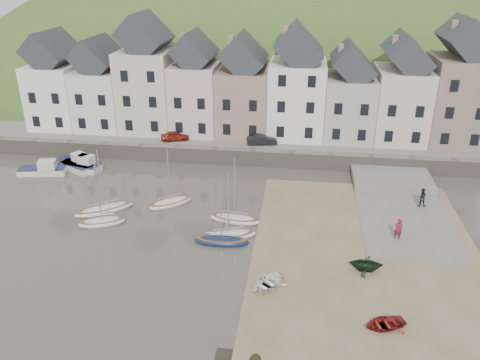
# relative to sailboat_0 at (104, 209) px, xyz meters

# --- Properties ---
(ground) EXTENTS (160.00, 160.00, 0.00)m
(ground) POSITION_rel_sailboat_0_xyz_m (12.46, -3.83, -0.26)
(ground) COLOR #403A32
(ground) RESTS_ON ground
(quay_land) EXTENTS (90.00, 30.00, 1.50)m
(quay_land) POSITION_rel_sailboat_0_xyz_m (12.46, 28.17, 0.49)
(quay_land) COLOR #3C5923
(quay_land) RESTS_ON ground
(quay_street) EXTENTS (70.00, 7.00, 0.10)m
(quay_street) POSITION_rel_sailboat_0_xyz_m (12.46, 16.67, 1.29)
(quay_street) COLOR slate
(quay_street) RESTS_ON quay_land
(seawall) EXTENTS (70.00, 1.20, 1.80)m
(seawall) POSITION_rel_sailboat_0_xyz_m (12.46, 13.17, 0.64)
(seawall) COLOR slate
(seawall) RESTS_ON ground
(beach) EXTENTS (18.00, 26.00, 0.06)m
(beach) POSITION_rel_sailboat_0_xyz_m (23.46, -3.83, -0.23)
(beach) COLOR #756047
(beach) RESTS_ON ground
(slipway) EXTENTS (8.00, 18.00, 0.12)m
(slipway) POSITION_rel_sailboat_0_xyz_m (27.46, 4.17, -0.20)
(slipway) COLOR slate
(slipway) RESTS_ON ground
(hillside) EXTENTS (134.40, 84.00, 84.00)m
(hillside) POSITION_rel_sailboat_0_xyz_m (7.46, 56.17, -18.25)
(hillside) COLOR #3C5923
(hillside) RESTS_ON ground
(townhouse_terrace) EXTENTS (61.05, 8.00, 13.93)m
(townhouse_terrace) POSITION_rel_sailboat_0_xyz_m (14.22, 20.17, 7.07)
(townhouse_terrace) COLOR white
(townhouse_terrace) RESTS_ON quay_land
(sailboat_0) EXTENTS (5.32, 4.48, 6.32)m
(sailboat_0) POSITION_rel_sailboat_0_xyz_m (0.00, 0.00, 0.00)
(sailboat_0) COLOR silver
(sailboat_0) RESTS_ON ground
(sailboat_1) EXTENTS (4.35, 2.96, 6.32)m
(sailboat_1) POSITION_rel_sailboat_0_xyz_m (0.73, -2.35, 0.01)
(sailboat_1) COLOR silver
(sailboat_1) RESTS_ON ground
(sailboat_2) EXTENTS (4.38, 3.95, 6.32)m
(sailboat_2) POSITION_rel_sailboat_0_xyz_m (5.76, 2.09, 0.00)
(sailboat_2) COLOR beige
(sailboat_2) RESTS_ON ground
(sailboat_3) EXTENTS (5.08, 3.17, 6.32)m
(sailboat_3) POSITION_rel_sailboat_0_xyz_m (12.17, -3.21, 0.00)
(sailboat_3) COLOR silver
(sailboat_3) RESTS_ON ground
(sailboat_4) EXTENTS (4.75, 2.09, 6.32)m
(sailboat_4) POSITION_rel_sailboat_0_xyz_m (12.30, -0.26, 0.00)
(sailboat_4) COLOR silver
(sailboat_4) RESTS_ON ground
(sailboat_5) EXTENTS (4.63, 1.64, 6.32)m
(sailboat_5) POSITION_rel_sailboat_0_xyz_m (11.73, -4.04, 0.00)
(sailboat_5) COLOR #121F3A
(sailboat_5) RESTS_ON ground
(motorboat_0) EXTENTS (5.12, 2.89, 1.70)m
(motorboat_0) POSITION_rel_sailboat_0_xyz_m (-6.33, 9.15, 0.32)
(motorboat_0) COLOR silver
(motorboat_0) RESTS_ON ground
(motorboat_1) EXTENTS (5.29, 2.66, 1.70)m
(motorboat_1) POSITION_rel_sailboat_0_xyz_m (-9.90, 7.45, 0.32)
(motorboat_1) COLOR silver
(motorboat_1) RESTS_ON ground
(motorboat_2) EXTENTS (5.61, 4.15, 1.70)m
(motorboat_2) POSITION_rel_sailboat_0_xyz_m (-7.14, 9.42, 0.32)
(motorboat_2) COLOR silver
(motorboat_2) RESTS_ON ground
(rowboat_white) EXTENTS (3.52, 3.68, 0.62)m
(rowboat_white) POSITION_rel_sailboat_0_xyz_m (15.96, -9.47, 0.11)
(rowboat_white) COLOR white
(rowboat_white) RESTS_ON beach
(rowboat_green) EXTENTS (2.54, 2.21, 1.31)m
(rowboat_green) POSITION_rel_sailboat_0_xyz_m (23.15, -6.51, 0.46)
(rowboat_green) COLOR black
(rowboat_green) RESTS_ON beach
(rowboat_red) EXTENTS (3.21, 2.75, 0.56)m
(rowboat_red) POSITION_rel_sailboat_0_xyz_m (23.68, -12.66, 0.08)
(rowboat_red) COLOR maroon
(rowboat_red) RESTS_ON beach
(person_red) EXTENTS (0.70, 0.47, 1.88)m
(person_red) POSITION_rel_sailboat_0_xyz_m (26.21, -1.59, 0.80)
(person_red) COLOR maroon
(person_red) RESTS_ON slipway
(person_dark) EXTENTS (0.91, 0.71, 1.84)m
(person_dark) POSITION_rel_sailboat_0_xyz_m (29.37, 4.82, 0.78)
(person_dark) COLOR black
(person_dark) RESTS_ON slipway
(car_left) EXTENTS (3.60, 2.37, 1.14)m
(car_left) POSITION_rel_sailboat_0_xyz_m (2.77, 15.67, 1.91)
(car_left) COLOR maroon
(car_left) RESTS_ON quay_street
(car_right) EXTENTS (3.72, 1.89, 1.17)m
(car_right) POSITION_rel_sailboat_0_xyz_m (13.26, 15.67, 1.93)
(car_right) COLOR black
(car_right) RESTS_ON quay_street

